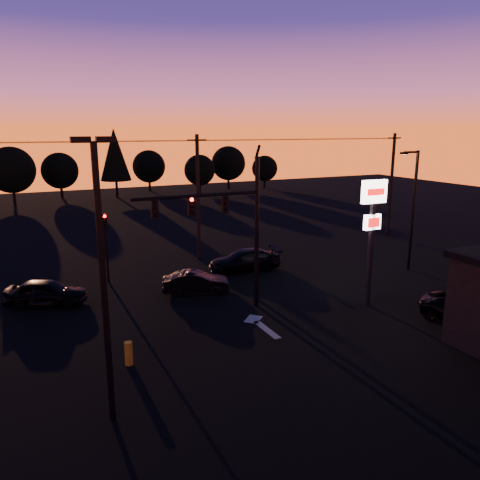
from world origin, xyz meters
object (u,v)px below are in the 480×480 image
object	(u,v)px
pylon_sign	(373,216)
car_right	(244,260)
parking_lot_light	(102,266)
car_mid	(196,282)
bollard	(129,353)
suv_parked	(472,310)
streetlight	(413,205)
secondary_signal	(106,238)
traffic_signal_mast	(229,219)
car_left	(46,293)

from	to	relation	value
pylon_sign	car_right	size ratio (longest dim) A/B	1.38
parking_lot_light	car_mid	distance (m)	13.21
pylon_sign	bollard	xyz separation A→B (m)	(-13.19, -1.06, -4.42)
suv_parked	bollard	bearing A→B (deg)	143.12
streetlight	suv_parked	bearing A→B (deg)	-115.55
suv_parked	car_right	bearing A→B (deg)	89.92
parking_lot_light	streetlight	world-z (taller)	parking_lot_light
car_mid	suv_parked	bearing A→B (deg)	-113.44
parking_lot_light	car_mid	xyz separation A→B (m)	(6.78, 10.35, -4.63)
parking_lot_light	bollard	size ratio (longest dim) A/B	9.29
secondary_signal	suv_parked	xyz separation A→B (m)	(15.03, -14.11, -2.21)
pylon_sign	car_right	distance (m)	10.11
bollard	traffic_signal_mast	bearing A→B (deg)	30.26
pylon_sign	streetlight	distance (m)	8.00
streetlight	car_left	xyz separation A→B (m)	(-22.65, 3.44, -3.69)
traffic_signal_mast	streetlight	distance (m)	14.10
streetlight	bollard	xyz separation A→B (m)	(-20.10, -5.06, -3.93)
bollard	streetlight	bearing A→B (deg)	14.14
car_mid	suv_parked	size ratio (longest dim) A/B	0.82
streetlight	car_mid	xyz separation A→B (m)	(-14.63, 1.85, -3.78)
secondary_signal	car_left	distance (m)	5.00
traffic_signal_mast	parking_lot_light	world-z (taller)	parking_lot_light
car_left	traffic_signal_mast	bearing A→B (deg)	-96.99
parking_lot_light	car_left	size ratio (longest dim) A/B	2.14
bollard	car_left	xyz separation A→B (m)	(-2.55, 8.51, 0.24)
bollard	suv_parked	distance (m)	16.50
car_right	traffic_signal_mast	bearing A→B (deg)	-26.20
parking_lot_light	car_left	world-z (taller)	parking_lot_light
parking_lot_light	suv_parked	distance (m)	18.13
bollard	car_right	size ratio (longest dim) A/B	0.20
secondary_signal	parking_lot_light	world-z (taller)	parking_lot_light
pylon_sign	streetlight	world-z (taller)	streetlight
streetlight	car_left	distance (m)	23.21
traffic_signal_mast	car_right	bearing A→B (deg)	57.63
pylon_sign	bollard	world-z (taller)	pylon_sign
car_mid	streetlight	bearing A→B (deg)	-77.78
secondary_signal	parking_lot_light	bearing A→B (deg)	-99.79
suv_parked	traffic_signal_mast	bearing A→B (deg)	120.64
parking_lot_light	traffic_signal_mast	bearing A→B (deg)	43.37
streetlight	secondary_signal	bearing A→B (deg)	162.44
traffic_signal_mast	bollard	xyz separation A→B (m)	(-6.09, -3.55, -4.44)
suv_parked	pylon_sign	bearing A→B (deg)	100.09
secondary_signal	pylon_sign	world-z (taller)	pylon_sign
traffic_signal_mast	streetlight	xyz separation A→B (m)	(14.01, 1.51, -0.52)
secondary_signal	car_mid	bearing A→B (deg)	-44.01
secondary_signal	car_right	bearing A→B (deg)	-8.87
streetlight	car_mid	world-z (taller)	streetlight
traffic_signal_mast	car_mid	xyz separation A→B (m)	(-0.62, 3.36, -4.30)
parking_lot_light	car_right	size ratio (longest dim) A/B	1.85
traffic_signal_mast	secondary_signal	xyz separation A→B (m)	(-4.90, 7.49, -2.07)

